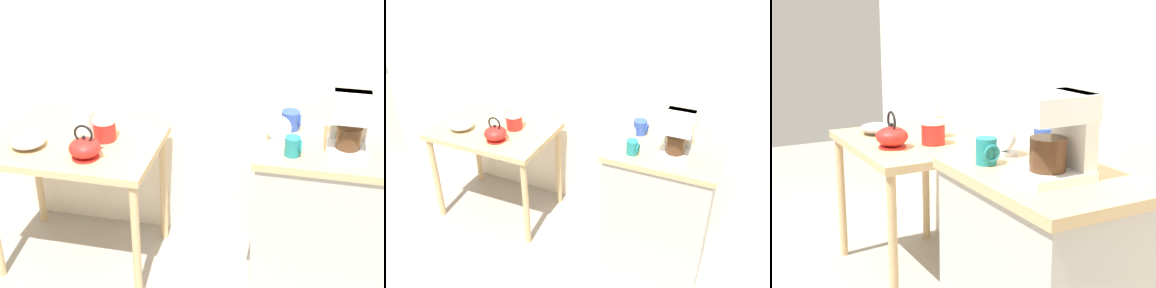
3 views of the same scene
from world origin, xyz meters
The scene contains 10 objects.
back_wall centered at (0.10, 0.48, 1.40)m, with size 4.40×0.10×2.80m, color beige.
wooden_table centered at (-0.72, 0.07, 0.65)m, with size 0.88×0.61×0.74m.
bowl_stoneware centered at (-0.94, -0.03, 0.78)m, with size 0.19×0.19×0.06m.
teakettle centered at (-0.60, -0.08, 0.80)m, with size 0.20×0.16×0.18m.
glass_carafe_vase centered at (-0.72, 0.21, 0.81)m, with size 0.11×0.11×0.19m.
canister_enamel centered at (-0.58, 0.13, 0.80)m, with size 0.12×0.12×0.12m.
coffee_maker centered at (0.64, -0.04, 1.06)m, with size 0.18×0.22×0.26m.
mug_blue centered at (0.38, 0.12, 0.97)m, with size 0.09×0.09×0.09m.
mug_dark_teal centered at (0.41, -0.14, 0.96)m, with size 0.08×0.07×0.09m.
table_clock centered at (0.34, -0.02, 0.97)m, with size 0.11×0.06×0.12m.
Camera 3 is at (1.96, -1.07, 1.43)m, focal length 53.77 mm.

